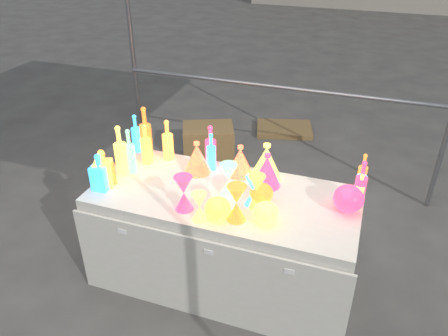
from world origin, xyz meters
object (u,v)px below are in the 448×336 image
(hourglass_0, at_px, (237,203))
(lampshade_0, at_px, (197,157))
(decanter_0, at_px, (103,168))
(globe_0, at_px, (218,209))
(display_table, at_px, (224,238))
(bottle_0, at_px, (168,140))
(cardboard_box_closed, at_px, (208,143))

(hourglass_0, height_order, lampshade_0, hourglass_0)
(decanter_0, bearing_deg, globe_0, -27.53)
(globe_0, bearing_deg, lampshade_0, 124.79)
(display_table, bearing_deg, hourglass_0, -54.71)
(bottle_0, xyz_separation_m, globe_0, (0.62, -0.59, -0.10))
(display_table, bearing_deg, globe_0, -78.22)
(display_table, bearing_deg, cardboard_box_closed, 114.66)
(display_table, height_order, lampshade_0, lampshade_0)
(cardboard_box_closed, relative_size, globe_0, 3.28)
(bottle_0, xyz_separation_m, lampshade_0, (0.28, -0.11, -0.04))
(bottle_0, distance_m, lampshade_0, 0.31)
(display_table, height_order, bottle_0, bottle_0)
(bottle_0, relative_size, decanter_0, 1.17)
(bottle_0, relative_size, lampshade_0, 1.34)
(cardboard_box_closed, distance_m, bottle_0, 1.53)
(globe_0, height_order, lampshade_0, lampshade_0)
(decanter_0, bearing_deg, hourglass_0, -25.29)
(display_table, distance_m, cardboard_box_closed, 1.84)
(cardboard_box_closed, distance_m, lampshade_0, 1.67)
(globe_0, relative_size, lampshade_0, 0.69)
(display_table, distance_m, lampshade_0, 0.61)
(decanter_0, distance_m, lampshade_0, 0.66)
(bottle_0, xyz_separation_m, hourglass_0, (0.73, -0.56, -0.04))
(hourglass_0, bearing_deg, lampshade_0, 134.45)
(decanter_0, bearing_deg, lampshade_0, 14.50)
(globe_0, bearing_deg, cardboard_box_closed, 113.04)
(lampshade_0, bearing_deg, cardboard_box_closed, 98.26)
(decanter_0, xyz_separation_m, lampshade_0, (0.53, 0.38, -0.02))
(cardboard_box_closed, distance_m, globe_0, 2.19)
(lampshade_0, bearing_deg, decanter_0, -154.82)
(display_table, relative_size, hourglass_0, 7.58)
(bottle_0, distance_m, decanter_0, 0.55)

